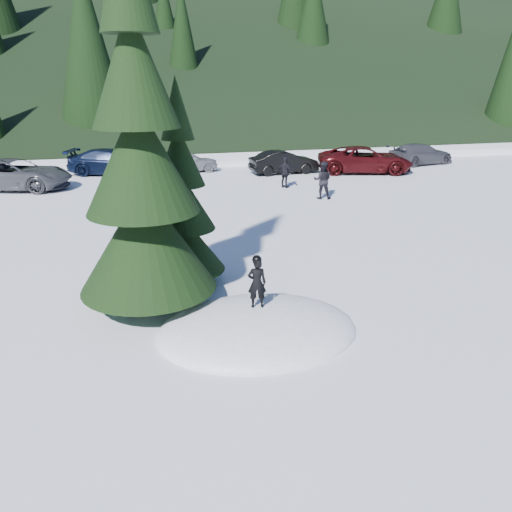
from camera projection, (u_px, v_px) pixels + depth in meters
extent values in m
plane|color=white|center=(258.00, 331.00, 11.04)|extent=(200.00, 200.00, 0.00)
ellipsoid|color=white|center=(258.00, 331.00, 11.04)|extent=(4.48, 3.52, 0.96)
cylinder|color=black|center=(149.00, 282.00, 11.92)|extent=(0.38, 0.38, 1.40)
cone|color=black|center=(146.00, 238.00, 11.55)|extent=(3.20, 3.20, 2.46)
cone|color=black|center=(140.00, 157.00, 10.93)|extent=(2.54, 2.54, 2.46)
cone|color=black|center=(133.00, 67.00, 10.30)|extent=(1.88, 1.88, 2.46)
cylinder|color=black|center=(184.00, 266.00, 13.50)|extent=(0.26, 0.26, 1.00)
cone|color=black|center=(183.00, 243.00, 13.28)|extent=(2.20, 2.20, 1.52)
cone|color=black|center=(181.00, 200.00, 12.89)|extent=(1.75, 1.75, 1.52)
cone|color=black|center=(179.00, 155.00, 12.51)|extent=(1.29, 1.29, 1.52)
cone|color=black|center=(176.00, 108.00, 12.12)|extent=(0.84, 0.84, 1.52)
imported|color=black|center=(257.00, 283.00, 10.93)|extent=(0.45, 0.34, 1.14)
imported|color=black|center=(323.00, 180.00, 22.99)|extent=(1.03, 0.93, 1.73)
imported|color=black|center=(285.00, 172.00, 25.34)|extent=(0.85, 0.97, 1.57)
imported|color=#4B4D53|center=(15.00, 174.00, 24.94)|extent=(5.97, 3.97, 1.52)
imported|color=black|center=(112.00, 162.00, 28.89)|extent=(5.42, 3.57, 1.46)
imported|color=gray|center=(187.00, 161.00, 29.76)|extent=(3.75, 1.60, 1.26)
imported|color=black|center=(284.00, 162.00, 29.23)|extent=(4.10, 1.67, 1.32)
imported|color=#3E0B0D|center=(365.00, 160.00, 29.47)|extent=(6.01, 3.96, 1.53)
imported|color=#44454B|center=(421.00, 154.00, 32.37)|extent=(4.88, 2.79, 1.33)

